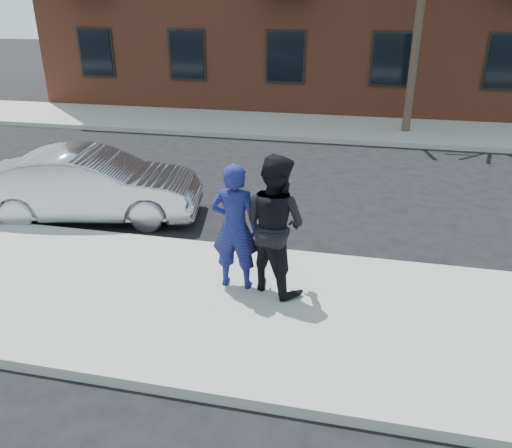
# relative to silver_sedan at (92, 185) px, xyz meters

# --- Properties ---
(ground) EXTENTS (100.00, 100.00, 0.00)m
(ground) POSITION_rel_silver_sedan_xyz_m (2.03, -2.46, -0.70)
(ground) COLOR black
(ground) RESTS_ON ground
(near_sidewalk) EXTENTS (50.00, 3.50, 0.15)m
(near_sidewalk) POSITION_rel_silver_sedan_xyz_m (2.03, -2.71, -0.63)
(near_sidewalk) COLOR gray
(near_sidewalk) RESTS_ON ground
(near_curb) EXTENTS (50.00, 0.10, 0.15)m
(near_curb) POSITION_rel_silver_sedan_xyz_m (2.03, -0.91, -0.63)
(near_curb) COLOR #999691
(near_curb) RESTS_ON ground
(far_sidewalk) EXTENTS (50.00, 3.50, 0.15)m
(far_sidewalk) POSITION_rel_silver_sedan_xyz_m (2.03, 8.79, -0.63)
(far_sidewalk) COLOR gray
(far_sidewalk) RESTS_ON ground
(far_curb) EXTENTS (50.00, 0.10, 0.15)m
(far_curb) POSITION_rel_silver_sedan_xyz_m (2.03, 6.99, -0.63)
(far_curb) COLOR #999691
(far_curb) RESTS_ON ground
(silver_sedan) EXTENTS (4.46, 2.28, 1.40)m
(silver_sedan) POSITION_rel_silver_sedan_xyz_m (0.00, 0.00, 0.00)
(silver_sedan) COLOR #999BA3
(silver_sedan) RESTS_ON ground
(man_hoodie) EXTENTS (0.70, 0.52, 1.90)m
(man_hoodie) POSITION_rel_silver_sedan_xyz_m (3.53, -2.18, 0.40)
(man_hoodie) COLOR navy
(man_hoodie) RESTS_ON near_sidewalk
(man_peacoat) EXTENTS (1.25, 1.17, 2.05)m
(man_peacoat) POSITION_rel_silver_sedan_xyz_m (4.10, -2.13, 0.47)
(man_peacoat) COLOR black
(man_peacoat) RESTS_ON near_sidewalk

